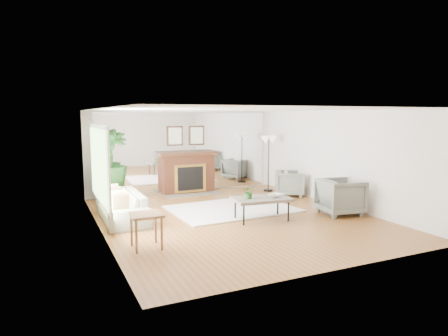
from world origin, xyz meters
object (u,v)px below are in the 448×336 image
fireplace (188,172)px  armchair_back (290,183)px  armchair_front (340,197)px  sofa (121,206)px  potted_ficus (109,163)px  coffee_table (262,200)px  floor_lamp (269,144)px  side_table (146,219)px

fireplace → armchair_back: size_ratio=2.52×
fireplace → armchair_front: fireplace is taller
sofa → armchair_front: armchair_front is taller
armchair_front → potted_ficus: bearing=59.8°
fireplace → armchair_front: bearing=-58.7°
fireplace → sofa: (-2.45, -2.36, -0.34)m
fireplace → armchair_front: size_ratio=2.16×
sofa → armchair_back: 5.10m
armchair_front → sofa: bearing=79.4°
coffee_table → sofa: bearing=155.1°
armchair_back → floor_lamp: size_ratio=0.47×
fireplace → side_table: 5.11m
coffee_table → floor_lamp: floor_lamp is taller
coffee_table → potted_ficus: 4.50m
coffee_table → sofa: (-2.89, 1.34, -0.15)m
armchair_back → potted_ficus: size_ratio=0.41×
floor_lamp → coffee_table: bearing=-123.4°
fireplace → side_table: bearing=-118.0°
coffee_table → armchair_back: armchair_back is taller
coffee_table → floor_lamp: size_ratio=0.79×
potted_ficus → side_table: bearing=-90.6°
armchair_back → side_table: (-5.00, -2.89, 0.16)m
coffee_table → armchair_front: 2.02m
side_table → potted_ficus: potted_ficus is taller
fireplace → coffee_table: size_ratio=1.50×
coffee_table → side_table: (-2.84, -0.81, 0.06)m
sofa → side_table: bearing=1.4°
fireplace → armchair_back: fireplace is taller
potted_ficus → sofa: bearing=-92.5°
floor_lamp → armchair_front: bearing=-89.4°
fireplace → side_table: size_ratio=3.22×
fireplace → sofa: size_ratio=0.93×
side_table → potted_ficus: bearing=89.4°
fireplace → armchair_front: (2.44, -4.01, -0.23)m
armchair_front → armchair_back: bearing=4.2°
sofa → floor_lamp: size_ratio=1.27×
fireplace → side_table: (-2.40, -4.52, -0.13)m
coffee_table → floor_lamp: bearing=56.6°
sofa → side_table: 2.17m
armchair_front → potted_ficus: 6.14m
side_table → floor_lamp: floor_lamp is taller
armchair_front → coffee_table: bearing=89.2°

